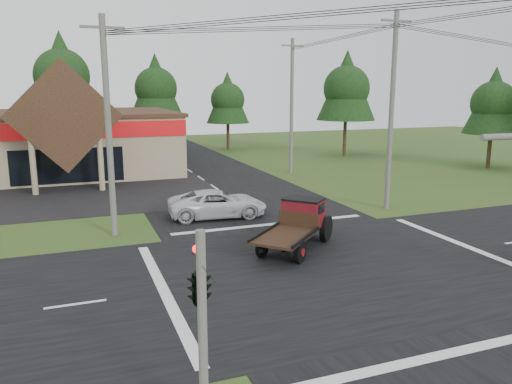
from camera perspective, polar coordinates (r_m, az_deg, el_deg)
name	(u,v)px	position (r m, az deg, el deg)	size (l,w,h in m)	color
ground	(336,268)	(20.75, 9.16, -8.58)	(120.00, 120.00, 0.00)	#364E1C
road_ns	(336,268)	(20.75, 9.16, -8.55)	(12.00, 120.00, 0.02)	black
road_ew	(336,268)	(20.75, 9.16, -8.54)	(120.00, 12.00, 0.02)	black
parking_apron	(5,199)	(36.77, -26.72, -0.71)	(28.00, 14.00, 0.02)	black
traffic_signal_corner	(199,269)	(10.43, -6.53, -8.72)	(0.53, 2.48, 4.40)	#595651
utility_pole_nw	(108,126)	(24.95, -16.52, 7.21)	(2.00, 0.30, 10.50)	#595651
utility_pole_ne	(392,110)	(30.58, 15.23, 8.98)	(2.00, 0.30, 11.50)	#595651
utility_pole_n	(292,106)	(42.74, 4.09, 9.83)	(2.00, 0.30, 11.20)	#595651
tree_row_c	(62,73)	(57.84, -21.33, 12.53)	(7.28, 7.28, 13.13)	#332316
tree_row_d	(156,86)	(59.64, -11.39, 11.75)	(6.16, 6.16, 11.11)	#332316
tree_row_e	(228,98)	(59.56, -3.27, 10.67)	(5.04, 5.04, 9.09)	#332316
tree_side_ne	(347,86)	(54.46, 10.32, 11.81)	(6.16, 6.16, 11.11)	#332316
tree_side_e_near	(494,101)	(49.97, 25.54, 9.35)	(5.04, 5.04, 9.09)	#332316
antique_flatbed_truck	(295,226)	(22.47, 4.43, -3.90)	(2.02, 5.30, 2.22)	#510B11
white_pickup	(218,204)	(28.27, -4.41, -1.33)	(2.55, 5.54, 1.54)	silver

